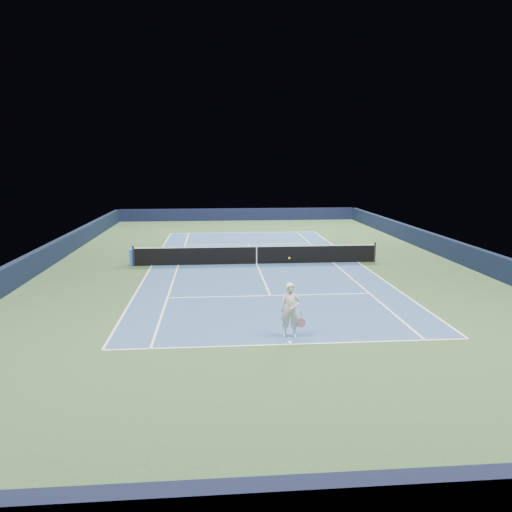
{
  "coord_description": "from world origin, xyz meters",
  "views": [
    {
      "loc": [
        -2.23,
        -25.78,
        5.35
      ],
      "look_at": [
        -0.29,
        -3.0,
        1.0
      ],
      "focal_mm": 35.0,
      "sensor_mm": 36.0,
      "label": 1
    }
  ],
  "objects": [
    {
      "name": "ground",
      "position": [
        0.0,
        0.0,
        0.0
      ],
      "size": [
        40.0,
        40.0,
        0.0
      ],
      "primitive_type": "plane",
      "color": "#2F4A28",
      "rests_on": "ground"
    },
    {
      "name": "wall_far",
      "position": [
        0.0,
        19.82,
        0.55
      ],
      "size": [
        22.0,
        0.35,
        1.1
      ],
      "primitive_type": "cube",
      "color": "black",
      "rests_on": "ground"
    },
    {
      "name": "wall_right",
      "position": [
        10.82,
        0.0,
        0.55
      ],
      "size": [
        0.35,
        40.0,
        1.1
      ],
      "primitive_type": "cube",
      "color": "black",
      "rests_on": "ground"
    },
    {
      "name": "wall_left",
      "position": [
        -10.82,
        0.0,
        0.55
      ],
      "size": [
        0.35,
        40.0,
        1.1
      ],
      "primitive_type": "cube",
      "color": "#101A32",
      "rests_on": "ground"
    },
    {
      "name": "court_surface",
      "position": [
        0.0,
        0.0,
        0.0
      ],
      "size": [
        10.97,
        23.77,
        0.01
      ],
      "primitive_type": "cube",
      "color": "#2C4F7E",
      "rests_on": "ground"
    },
    {
      "name": "baseline_far",
      "position": [
        0.0,
        11.88,
        0.01
      ],
      "size": [
        10.97,
        0.08,
        0.0
      ],
      "primitive_type": "cube",
      "color": "white",
      "rests_on": "ground"
    },
    {
      "name": "baseline_near",
      "position": [
        0.0,
        -11.88,
        0.01
      ],
      "size": [
        10.97,
        0.08,
        0.0
      ],
      "primitive_type": "cube",
      "color": "white",
      "rests_on": "ground"
    },
    {
      "name": "sideline_doubles_right",
      "position": [
        5.49,
        0.0,
        0.01
      ],
      "size": [
        0.08,
        23.77,
        0.0
      ],
      "primitive_type": "cube",
      "color": "white",
      "rests_on": "ground"
    },
    {
      "name": "sideline_doubles_left",
      "position": [
        -5.49,
        0.0,
        0.01
      ],
      "size": [
        0.08,
        23.77,
        0.0
      ],
      "primitive_type": "cube",
      "color": "white",
      "rests_on": "ground"
    },
    {
      "name": "sideline_singles_right",
      "position": [
        4.12,
        0.0,
        0.01
      ],
      "size": [
        0.08,
        23.77,
        0.0
      ],
      "primitive_type": "cube",
      "color": "white",
      "rests_on": "ground"
    },
    {
      "name": "sideline_singles_left",
      "position": [
        -4.12,
        0.0,
        0.01
      ],
      "size": [
        0.08,
        23.77,
        0.0
      ],
      "primitive_type": "cube",
      "color": "white",
      "rests_on": "ground"
    },
    {
      "name": "service_line_far",
      "position": [
        0.0,
        6.4,
        0.01
      ],
      "size": [
        8.23,
        0.08,
        0.0
      ],
      "primitive_type": "cube",
      "color": "white",
      "rests_on": "ground"
    },
    {
      "name": "service_line_near",
      "position": [
        0.0,
        -6.4,
        0.01
      ],
      "size": [
        8.23,
        0.08,
        0.0
      ],
      "primitive_type": "cube",
      "color": "white",
      "rests_on": "ground"
    },
    {
      "name": "center_service_line",
      "position": [
        0.0,
        0.0,
        0.01
      ],
      "size": [
        0.08,
        12.8,
        0.0
      ],
      "primitive_type": "cube",
      "color": "white",
      "rests_on": "ground"
    },
    {
      "name": "center_mark_far",
      "position": [
        0.0,
        11.73,
        0.01
      ],
      "size": [
        0.08,
        0.3,
        0.0
      ],
      "primitive_type": "cube",
      "color": "white",
      "rests_on": "ground"
    },
    {
      "name": "center_mark_near",
      "position": [
        0.0,
        -11.73,
        0.01
      ],
      "size": [
        0.08,
        0.3,
        0.0
      ],
      "primitive_type": "cube",
      "color": "white",
      "rests_on": "ground"
    },
    {
      "name": "tennis_net",
      "position": [
        0.0,
        0.0,
        0.5
      ],
      "size": [
        12.9,
        0.1,
        1.07
      ],
      "color": "black",
      "rests_on": "ground"
    },
    {
      "name": "sponsor_cube",
      "position": [
        -6.4,
        0.26,
        0.42
      ],
      "size": [
        0.59,
        0.55,
        0.84
      ],
      "color": "blue",
      "rests_on": "ground"
    },
    {
      "name": "tennis_player",
      "position": [
        0.08,
        -11.22,
        0.85
      ],
      "size": [
        0.8,
        1.27,
        2.32
      ],
      "color": "silver",
      "rests_on": "ground"
    }
  ]
}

